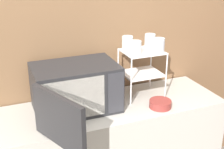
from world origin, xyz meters
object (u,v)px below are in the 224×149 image
object	(u,v)px
glass_front_left	(135,48)
bowl	(160,104)
glass_back_right	(150,41)
microwave	(75,89)
glass_front_right	(159,45)
dish_rack	(142,63)
glass_back_left	(127,43)

from	to	relation	value
glass_front_left	bowl	bearing A→B (deg)	-53.10
glass_back_right	bowl	size ratio (longest dim) A/B	0.65
microwave	glass_front_left	size ratio (longest dim) A/B	7.88
glass_front_right	bowl	distance (m)	0.43
glass_back_right	glass_front_right	size ratio (longest dim) A/B	1.00
microwave	dish_rack	size ratio (longest dim) A/B	2.23
glass_front_left	glass_back_right	bearing A→B (deg)	35.44
dish_rack	bowl	size ratio (longest dim) A/B	2.28
glass_front_right	bowl	size ratio (longest dim) A/B	0.65
glass_back_right	glass_back_left	xyz separation A→B (m)	(-0.19, 0.01, 0.00)
glass_front_left	glass_front_right	bearing A→B (deg)	1.17
glass_front_right	bowl	bearing A→B (deg)	-110.53
glass_front_left	bowl	world-z (taller)	glass_front_left
glass_back_left	bowl	world-z (taller)	glass_back_left
glass_back_left	bowl	bearing A→B (deg)	-68.02
glass_back_left	bowl	size ratio (longest dim) A/B	0.65
glass_back_left	glass_back_right	bearing A→B (deg)	-1.68
microwave	glass_back_left	world-z (taller)	glass_back_left
microwave	dish_rack	xyz separation A→B (m)	(0.54, 0.05, 0.10)
dish_rack	glass_back_right	bearing A→B (deg)	34.27
microwave	glass_back_left	xyz separation A→B (m)	(0.45, 0.12, 0.25)
glass_front_left	dish_rack	bearing A→B (deg)	36.62
glass_front_left	bowl	size ratio (longest dim) A/B	0.65
glass_back_left	bowl	xyz separation A→B (m)	(0.12, -0.31, -0.38)
glass_back_left	bowl	distance (m)	0.51
dish_rack	bowl	bearing A→B (deg)	-81.79
glass_back_right	bowl	distance (m)	0.49
glass_front_left	glass_back_left	distance (m)	0.14
glass_front_left	glass_back_left	bearing A→B (deg)	89.04
glass_front_right	microwave	bearing A→B (deg)	178.90
microwave	glass_front_right	distance (m)	0.68
microwave	glass_back_left	size ratio (longest dim) A/B	7.88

